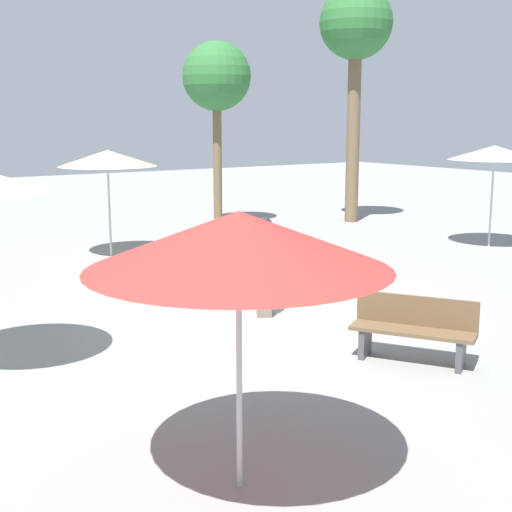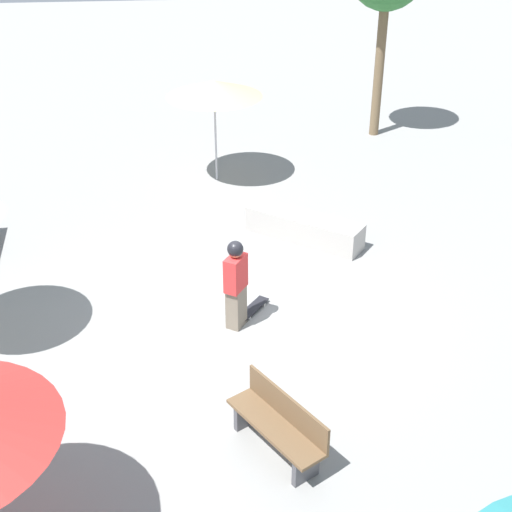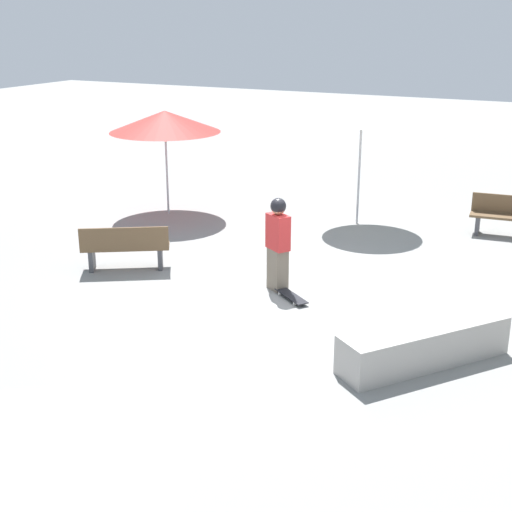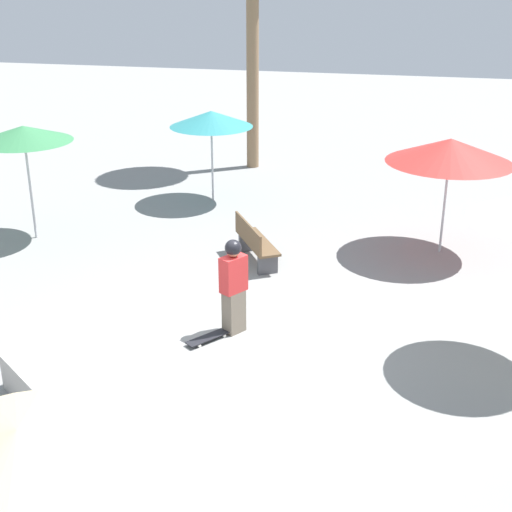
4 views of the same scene
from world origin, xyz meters
TOP-DOWN VIEW (x-y plane):
  - ground_plane at (0.00, 0.00)m, footprint 60.00×60.00m
  - skater_main at (-0.03, 0.32)m, footprint 0.43×0.49m
  - skateboard at (-0.34, -0.07)m, footprint 0.64×0.76m
  - concrete_ledge at (-1.64, -2.58)m, footprint 2.33×1.98m
  - bench_near at (-0.36, 3.23)m, footprint 1.21×1.60m
  - bench_far at (4.95, -2.80)m, footprint 0.58×1.63m
  - shade_umbrella_red at (3.29, 4.66)m, footprint 2.54×2.54m
  - shade_umbrella_cream at (4.45, 0.39)m, footprint 2.10×2.10m

SIDE VIEW (x-z plane):
  - ground_plane at x=0.00m, z-range 0.00..0.00m
  - skateboard at x=-0.34m, z-range 0.02..0.09m
  - concrete_ledge at x=-1.64m, z-range 0.00..0.54m
  - bench_near at x=-0.36m, z-range 0.00..0.85m
  - bench_far at x=4.95m, z-range 0.00..0.85m
  - skater_main at x=-0.03m, z-range 0.06..1.67m
  - shade_umbrella_red at x=3.29m, z-range 0.96..3.36m
  - shade_umbrella_cream at x=4.45m, z-range 1.12..3.71m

